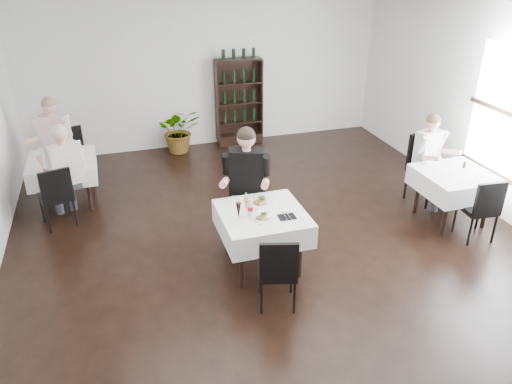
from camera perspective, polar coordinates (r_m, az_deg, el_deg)
room_shell at (r=5.83m, az=3.59°, el=4.39°), size 9.00×9.00×9.00m
wine_shelf at (r=10.10m, az=-1.95°, el=10.15°), size 0.90×0.28×1.75m
main_table at (r=6.12m, az=0.72°, el=-3.56°), size 1.03×1.03×0.77m
left_table at (r=8.18m, az=-21.21°, el=2.58°), size 0.98×0.98×0.77m
right_table at (r=7.71m, az=21.73°, el=1.06°), size 0.98×0.98×0.77m
potted_tree at (r=9.88m, az=-8.75°, el=7.00°), size 0.81×0.71×0.88m
main_chair_far at (r=6.72m, az=-0.86°, el=-0.73°), size 0.57×0.57×1.08m
main_chair_near at (r=5.49m, az=2.50°, el=-8.74°), size 0.51×0.52×0.92m
left_chair_far at (r=8.91m, az=-20.19°, el=4.21°), size 0.55×0.55×0.97m
left_chair_near at (r=7.57m, az=-21.88°, el=-0.17°), size 0.53×0.54×0.94m
right_chair_far at (r=8.26m, az=18.67°, el=3.23°), size 0.62×0.63×1.08m
right_chair_near at (r=7.36m, az=24.43°, el=-1.47°), size 0.46×0.46×0.93m
diner_main at (r=6.49m, az=-1.14°, el=1.50°), size 0.71×0.75×1.63m
diner_left_far at (r=8.58m, az=-22.19°, el=5.64°), size 0.70×0.74×1.58m
diner_left_near at (r=7.59m, az=-21.09°, el=2.85°), size 0.65×0.69×1.50m
diner_right_far at (r=8.06m, az=19.47°, el=4.21°), size 0.60×0.64×1.44m
plate_far at (r=6.24m, az=0.45°, el=-1.18°), size 0.34×0.34×0.08m
plate_near at (r=5.91m, az=0.72°, el=-2.93°), size 0.29×0.29×0.07m
pilsner_dark at (r=5.85m, az=-2.01°, el=-2.19°), size 0.06×0.06×0.27m
pilsner_lager at (r=6.01m, az=-1.14°, el=-1.42°), size 0.06×0.06×0.26m
coke_bottle at (r=5.93m, az=-0.65°, el=-1.73°), size 0.07×0.07×0.28m
napkin_cutlery at (r=5.95m, az=3.55°, el=-2.83°), size 0.21×0.23×0.02m
pepper_mill at (r=7.84m, az=22.70°, el=2.87°), size 0.04×0.04×0.09m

